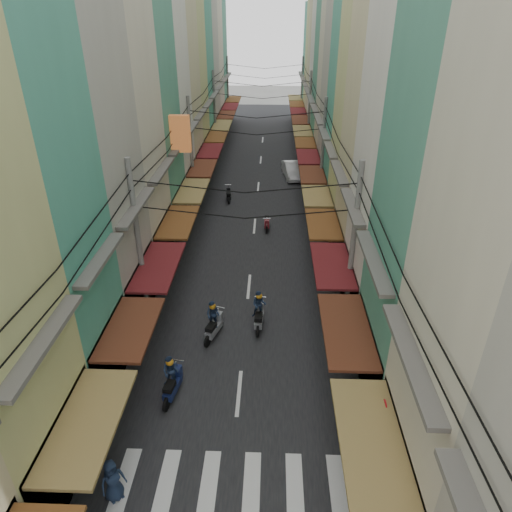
% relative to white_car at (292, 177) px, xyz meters
% --- Properties ---
extents(ground, '(160.00, 160.00, 0.00)m').
position_rel_white_car_xyz_m(ground, '(-3.05, -24.72, 0.00)').
color(ground, slate).
rests_on(ground, ground).
extents(road, '(10.00, 80.00, 0.02)m').
position_rel_white_car_xyz_m(road, '(-3.05, -4.72, 0.01)').
color(road, black).
rests_on(road, ground).
extents(sidewalk_left, '(3.00, 80.00, 0.06)m').
position_rel_white_car_xyz_m(sidewalk_left, '(-9.55, -4.72, 0.03)').
color(sidewalk_left, gray).
rests_on(sidewalk_left, ground).
extents(sidewalk_right, '(3.00, 80.00, 0.06)m').
position_rel_white_car_xyz_m(sidewalk_right, '(3.45, -4.72, 0.03)').
color(sidewalk_right, gray).
rests_on(sidewalk_right, ground).
extents(crosswalk, '(7.55, 2.40, 0.01)m').
position_rel_white_car_xyz_m(crosswalk, '(-3.05, -30.72, 0.03)').
color(crosswalk, silver).
rests_on(crosswalk, ground).
extents(building_row_left, '(7.80, 67.67, 23.70)m').
position_rel_white_car_xyz_m(building_row_left, '(-10.97, -8.16, 9.78)').
color(building_row_left, silver).
rests_on(building_row_left, ground).
extents(building_row_right, '(7.80, 68.98, 22.59)m').
position_rel_white_car_xyz_m(building_row_right, '(4.87, -8.27, 9.41)').
color(building_row_right, teal).
rests_on(building_row_right, ground).
extents(utility_poles, '(10.20, 66.13, 8.20)m').
position_rel_white_car_xyz_m(utility_poles, '(-3.05, -9.71, 6.59)').
color(utility_poles, slate).
rests_on(utility_poles, ground).
extents(white_car, '(5.07, 2.56, 1.71)m').
position_rel_white_car_xyz_m(white_car, '(0.00, 0.00, 0.00)').
color(white_car, silver).
rests_on(white_car, ground).
extents(bicycle, '(1.85, 0.94, 1.21)m').
position_rel_white_car_xyz_m(bicycle, '(4.45, -22.98, 0.00)').
color(bicycle, black).
rests_on(bicycle, ground).
extents(moving_scooters, '(3.95, 22.93, 2.00)m').
position_rel_white_car_xyz_m(moving_scooters, '(-4.07, -21.16, 0.58)').
color(moving_scooters, black).
rests_on(moving_scooters, ground).
extents(parked_scooters, '(12.83, 14.81, 0.95)m').
position_rel_white_car_xyz_m(parked_scooters, '(0.80, -28.18, 0.45)').
color(parked_scooters, black).
rests_on(parked_scooters, ground).
extents(pedestrians, '(11.54, 25.78, 2.17)m').
position_rel_white_car_xyz_m(pedestrians, '(-7.16, -21.90, 1.02)').
color(pedestrians, black).
rests_on(pedestrians, ground).
extents(market_umbrella, '(2.49, 2.49, 2.62)m').
position_rel_white_car_xyz_m(market_umbrella, '(3.65, -31.65, 2.31)').
color(market_umbrella, '#B2B2B7').
rests_on(market_umbrella, ground).
extents(traffic_sign, '(0.10, 0.68, 3.12)m').
position_rel_white_car_xyz_m(traffic_sign, '(1.73, -29.98, 2.29)').
color(traffic_sign, slate).
rests_on(traffic_sign, ground).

